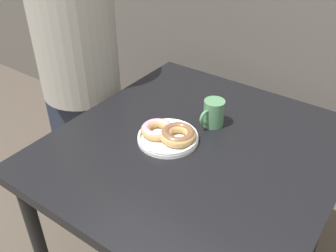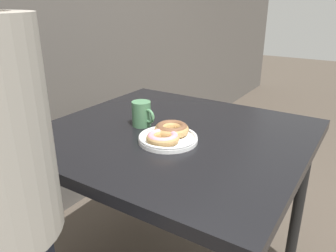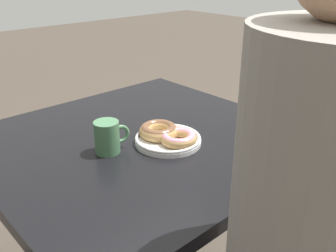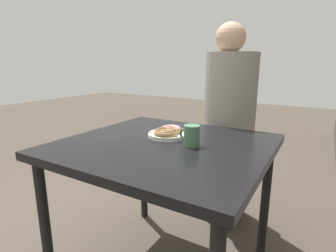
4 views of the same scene
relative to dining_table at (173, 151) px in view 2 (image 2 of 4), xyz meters
The scene contains 3 objects.
dining_table is the anchor object (origin of this frame).
donut_plate 0.15m from the dining_table, 158.93° to the right, with size 0.25×0.21×0.05m.
coffee_mug 0.19m from the dining_table, 96.71° to the left, with size 0.08×0.11×0.10m.
Camera 2 is at (-1.01, -0.40, 1.25)m, focal length 35.00 mm.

